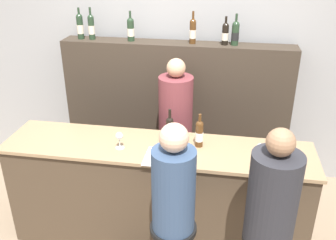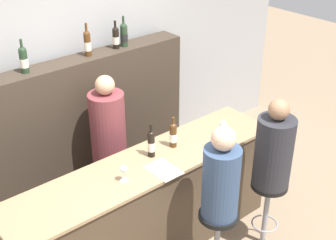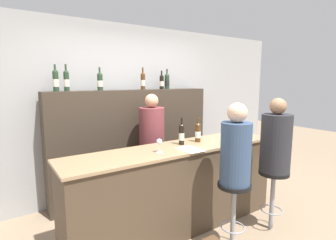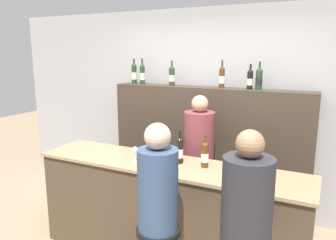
{
  "view_description": "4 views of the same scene",
  "coord_description": "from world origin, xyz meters",
  "px_view_note": "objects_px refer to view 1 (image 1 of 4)",
  "views": [
    {
      "loc": [
        0.57,
        -2.47,
        2.59
      ],
      "look_at": [
        0.09,
        0.33,
        1.24
      ],
      "focal_mm": 40.0,
      "sensor_mm": 36.0,
      "label": 1
    },
    {
      "loc": [
        -2.05,
        -2.43,
        3.27
      ],
      "look_at": [
        0.21,
        0.25,
        1.37
      ],
      "focal_mm": 50.0,
      "sensor_mm": 36.0,
      "label": 2
    },
    {
      "loc": [
        -1.73,
        -2.11,
        1.76
      ],
      "look_at": [
        -0.18,
        0.22,
        1.34
      ],
      "focal_mm": 28.0,
      "sensor_mm": 36.0,
      "label": 3
    },
    {
      "loc": [
        1.34,
        -2.38,
        2.04
      ],
      "look_at": [
        0.05,
        0.2,
        1.45
      ],
      "focal_mm": 35.0,
      "sensor_mm": 36.0,
      "label": 4
    }
  ],
  "objects_px": {
    "wine_bottle_backbar_0": "(80,26)",
    "wine_bottle_counter_0": "(170,130)",
    "wine_bottle_backbar_1": "(91,27)",
    "wine_bottle_backbar_4": "(225,33)",
    "wine_bottle_backbar_3": "(193,31)",
    "bartender": "(175,137)",
    "wine_glass_0": "(119,137)",
    "wine_bottle_counter_1": "(199,133)",
    "wine_bottle_backbar_2": "(131,29)",
    "wine_glass_1": "(260,148)",
    "guest_seated_left": "(174,185)",
    "wine_bottle_backbar_5": "(235,33)",
    "guest_seated_right": "(273,194)"
  },
  "relations": [
    {
      "from": "wine_bottle_counter_1",
      "to": "wine_bottle_backbar_4",
      "type": "height_order",
      "value": "wine_bottle_backbar_4"
    },
    {
      "from": "wine_bottle_counter_1",
      "to": "bartender",
      "type": "distance_m",
      "value": 0.8
    },
    {
      "from": "wine_bottle_backbar_5",
      "to": "wine_bottle_backbar_0",
      "type": "bearing_deg",
      "value": -180.0
    },
    {
      "from": "wine_glass_0",
      "to": "wine_bottle_backbar_2",
      "type": "bearing_deg",
      "value": 99.1
    },
    {
      "from": "guest_seated_right",
      "to": "wine_bottle_backbar_2",
      "type": "bearing_deg",
      "value": 128.37
    },
    {
      "from": "wine_bottle_backbar_1",
      "to": "wine_bottle_backbar_4",
      "type": "height_order",
      "value": "wine_bottle_backbar_1"
    },
    {
      "from": "wine_bottle_backbar_0",
      "to": "wine_bottle_backbar_3",
      "type": "bearing_deg",
      "value": 0.0
    },
    {
      "from": "wine_bottle_backbar_2",
      "to": "wine_bottle_backbar_4",
      "type": "relative_size",
      "value": 1.09
    },
    {
      "from": "wine_bottle_backbar_2",
      "to": "wine_glass_0",
      "type": "bearing_deg",
      "value": -80.9
    },
    {
      "from": "wine_bottle_backbar_5",
      "to": "wine_glass_0",
      "type": "bearing_deg",
      "value": -126.64
    },
    {
      "from": "wine_bottle_backbar_5",
      "to": "guest_seated_right",
      "type": "relative_size",
      "value": 0.38
    },
    {
      "from": "wine_bottle_backbar_2",
      "to": "wine_bottle_backbar_3",
      "type": "bearing_deg",
      "value": -0.0
    },
    {
      "from": "wine_bottle_counter_1",
      "to": "bartender",
      "type": "height_order",
      "value": "bartender"
    },
    {
      "from": "wine_bottle_backbar_0",
      "to": "guest_seated_left",
      "type": "height_order",
      "value": "wine_bottle_backbar_0"
    },
    {
      "from": "wine_bottle_counter_0",
      "to": "bartender",
      "type": "relative_size",
      "value": 0.21
    },
    {
      "from": "wine_bottle_backbar_3",
      "to": "guest_seated_left",
      "type": "height_order",
      "value": "wine_bottle_backbar_3"
    },
    {
      "from": "wine_bottle_backbar_2",
      "to": "wine_bottle_counter_0",
      "type": "bearing_deg",
      "value": -60.65
    },
    {
      "from": "wine_bottle_backbar_4",
      "to": "guest_seated_right",
      "type": "xyz_separation_m",
      "value": [
        0.41,
        -1.78,
        -0.66
      ]
    },
    {
      "from": "wine_bottle_backbar_0",
      "to": "wine_bottle_counter_0",
      "type": "bearing_deg",
      "value": -42.45
    },
    {
      "from": "wine_bottle_counter_0",
      "to": "wine_bottle_backbar_0",
      "type": "height_order",
      "value": "wine_bottle_backbar_0"
    },
    {
      "from": "wine_bottle_counter_0",
      "to": "wine_bottle_backbar_1",
      "type": "xyz_separation_m",
      "value": [
        -1.04,
        1.07,
        0.63
      ]
    },
    {
      "from": "wine_glass_0",
      "to": "guest_seated_right",
      "type": "distance_m",
      "value": 1.34
    },
    {
      "from": "wine_bottle_backbar_2",
      "to": "bartender",
      "type": "relative_size",
      "value": 0.2
    },
    {
      "from": "wine_bottle_backbar_0",
      "to": "wine_bottle_backbar_5",
      "type": "xyz_separation_m",
      "value": [
        1.67,
        0.0,
        -0.01
      ]
    },
    {
      "from": "bartender",
      "to": "wine_bottle_backbar_2",
      "type": "bearing_deg",
      "value": 141.81
    },
    {
      "from": "wine_bottle_backbar_4",
      "to": "wine_glass_1",
      "type": "bearing_deg",
      "value": -73.66
    },
    {
      "from": "wine_glass_1",
      "to": "bartender",
      "type": "relative_size",
      "value": 0.1
    },
    {
      "from": "wine_bottle_backbar_4",
      "to": "guest_seated_left",
      "type": "distance_m",
      "value": 1.92
    },
    {
      "from": "wine_bottle_backbar_2",
      "to": "wine_glass_0",
      "type": "relative_size",
      "value": 2.12
    },
    {
      "from": "wine_bottle_backbar_0",
      "to": "wine_bottle_backbar_4",
      "type": "distance_m",
      "value": 1.57
    },
    {
      "from": "wine_bottle_counter_1",
      "to": "wine_glass_1",
      "type": "bearing_deg",
      "value": -16.66
    },
    {
      "from": "wine_bottle_backbar_3",
      "to": "wine_bottle_backbar_4",
      "type": "relative_size",
      "value": 1.14
    },
    {
      "from": "wine_bottle_counter_1",
      "to": "wine_glass_0",
      "type": "bearing_deg",
      "value": -167.2
    },
    {
      "from": "wine_bottle_backbar_0",
      "to": "wine_bottle_backbar_4",
      "type": "relative_size",
      "value": 1.16
    },
    {
      "from": "wine_bottle_backbar_2",
      "to": "wine_bottle_backbar_3",
      "type": "distance_m",
      "value": 0.66
    },
    {
      "from": "wine_bottle_counter_1",
      "to": "wine_bottle_backbar_1",
      "type": "bearing_deg",
      "value": 140.46
    },
    {
      "from": "wine_glass_1",
      "to": "bartender",
      "type": "height_order",
      "value": "bartender"
    },
    {
      "from": "wine_bottle_counter_1",
      "to": "wine_bottle_backbar_0",
      "type": "bearing_deg",
      "value": 143.1
    },
    {
      "from": "wine_bottle_counter_1",
      "to": "wine_bottle_backbar_0",
      "type": "height_order",
      "value": "wine_bottle_backbar_0"
    },
    {
      "from": "wine_bottle_counter_0",
      "to": "wine_bottle_backbar_1",
      "type": "distance_m",
      "value": 1.62
    },
    {
      "from": "wine_bottle_backbar_4",
      "to": "bartender",
      "type": "distance_m",
      "value": 1.19
    },
    {
      "from": "wine_bottle_counter_0",
      "to": "wine_bottle_backbar_2",
      "type": "height_order",
      "value": "wine_bottle_backbar_2"
    },
    {
      "from": "wine_bottle_backbar_1",
      "to": "wine_glass_1",
      "type": "distance_m",
      "value": 2.27
    },
    {
      "from": "wine_bottle_counter_0",
      "to": "bartender",
      "type": "xyz_separation_m",
      "value": [
        -0.04,
        0.63,
        -0.4
      ]
    },
    {
      "from": "wine_bottle_backbar_3",
      "to": "wine_bottle_backbar_1",
      "type": "bearing_deg",
      "value": -180.0
    },
    {
      "from": "bartender",
      "to": "wine_glass_0",
      "type": "bearing_deg",
      "value": -114.93
    },
    {
      "from": "wine_bottle_backbar_1",
      "to": "wine_glass_1",
      "type": "relative_size",
      "value": 2.27
    },
    {
      "from": "wine_glass_0",
      "to": "guest_seated_left",
      "type": "bearing_deg",
      "value": -45.69
    },
    {
      "from": "wine_bottle_counter_1",
      "to": "guest_seated_right",
      "type": "distance_m",
      "value": 0.91
    },
    {
      "from": "wine_glass_0",
      "to": "wine_glass_1",
      "type": "bearing_deg",
      "value": 0.0
    }
  ]
}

